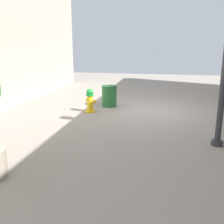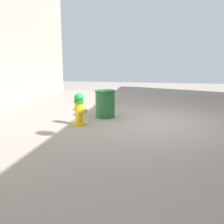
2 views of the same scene
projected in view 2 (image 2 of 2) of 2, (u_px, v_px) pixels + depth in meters
ground_plane at (155, 123)px, 7.13m from camera, size 23.40×23.40×0.00m
fire_hydrant at (79, 109)px, 6.82m from camera, size 0.39×0.40×0.83m
trash_bin at (105, 104)px, 7.69m from camera, size 0.59×0.59×0.79m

